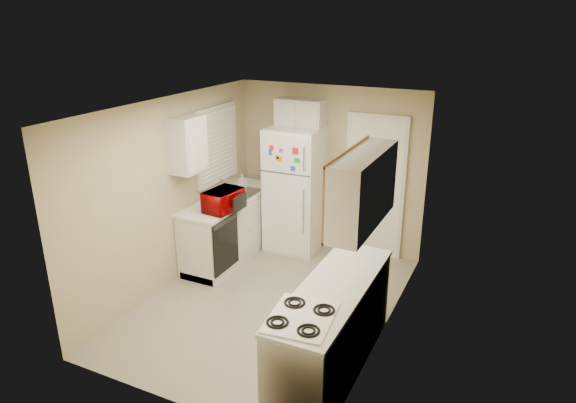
% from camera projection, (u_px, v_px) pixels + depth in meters
% --- Properties ---
extents(floor, '(3.80, 3.80, 0.00)m').
position_uv_depth(floor, '(270.00, 302.00, 6.28)').
color(floor, '#B0AC93').
rests_on(floor, ground).
extents(ceiling, '(3.80, 3.80, 0.00)m').
position_uv_depth(ceiling, '(268.00, 106.00, 5.45)').
color(ceiling, white).
rests_on(ceiling, floor).
extents(wall_left, '(3.80, 3.80, 0.00)m').
position_uv_depth(wall_left, '(170.00, 194.00, 6.43)').
color(wall_left, tan).
rests_on(wall_left, floor).
extents(wall_right, '(3.80, 3.80, 0.00)m').
position_uv_depth(wall_right, '(389.00, 232.00, 5.30)').
color(wall_right, tan).
rests_on(wall_right, floor).
extents(wall_back, '(2.80, 2.80, 0.00)m').
position_uv_depth(wall_back, '(329.00, 168.00, 7.47)').
color(wall_back, tan).
rests_on(wall_back, floor).
extents(wall_front, '(2.80, 2.80, 0.00)m').
position_uv_depth(wall_front, '(164.00, 286.00, 4.25)').
color(wall_front, tan).
rests_on(wall_front, floor).
extents(left_counter, '(0.60, 1.80, 0.90)m').
position_uv_depth(left_counter, '(231.00, 227.00, 7.33)').
color(left_counter, silver).
rests_on(left_counter, floor).
extents(dishwasher, '(0.03, 0.58, 0.72)m').
position_uv_depth(dishwasher, '(225.00, 244.00, 6.69)').
color(dishwasher, black).
rests_on(dishwasher, floor).
extents(sink, '(0.54, 0.74, 0.16)m').
position_uv_depth(sink, '(235.00, 197.00, 7.32)').
color(sink, gray).
rests_on(sink, left_counter).
extents(microwave, '(0.53, 0.33, 0.34)m').
position_uv_depth(microwave, '(223.00, 200.00, 6.66)').
color(microwave, '#9F0203').
rests_on(microwave, left_counter).
extents(soap_bottle, '(0.11, 0.11, 0.21)m').
position_uv_depth(soap_bottle, '(243.00, 181.00, 7.55)').
color(soap_bottle, silver).
rests_on(soap_bottle, left_counter).
extents(window_blinds, '(0.10, 0.98, 1.08)m').
position_uv_depth(window_blinds, '(217.00, 145.00, 7.17)').
color(window_blinds, silver).
rests_on(window_blinds, wall_left).
extents(upper_cabinet_left, '(0.30, 0.45, 0.70)m').
position_uv_depth(upper_cabinet_left, '(187.00, 144.00, 6.35)').
color(upper_cabinet_left, silver).
rests_on(upper_cabinet_left, wall_left).
extents(refrigerator, '(0.77, 0.75, 1.83)m').
position_uv_depth(refrigerator, '(296.00, 189.00, 7.47)').
color(refrigerator, white).
rests_on(refrigerator, floor).
extents(cabinet_over_fridge, '(0.70, 0.30, 0.40)m').
position_uv_depth(cabinet_over_fridge, '(301.00, 113.00, 7.23)').
color(cabinet_over_fridge, silver).
rests_on(cabinet_over_fridge, wall_back).
extents(interior_door, '(0.86, 0.06, 2.08)m').
position_uv_depth(interior_door, '(374.00, 188.00, 7.22)').
color(interior_door, white).
rests_on(interior_door, floor).
extents(right_counter, '(0.60, 2.00, 0.90)m').
position_uv_depth(right_counter, '(332.00, 327.00, 5.00)').
color(right_counter, silver).
rests_on(right_counter, floor).
extents(stove, '(0.59, 0.70, 0.79)m').
position_uv_depth(stove, '(301.00, 367.00, 4.51)').
color(stove, white).
rests_on(stove, floor).
extents(upper_cabinet_right, '(0.30, 1.20, 0.70)m').
position_uv_depth(upper_cabinet_right, '(364.00, 189.00, 4.73)').
color(upper_cabinet_right, silver).
rests_on(upper_cabinet_right, wall_right).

